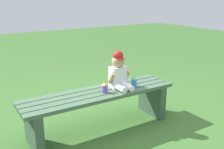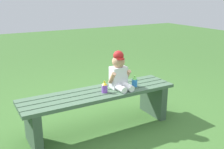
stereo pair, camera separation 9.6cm
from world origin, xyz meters
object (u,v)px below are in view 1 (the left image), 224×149
(child_figure, at_px, (119,72))
(sippy_cup_left, at_px, (105,87))
(park_bench, at_px, (100,103))
(sippy_cup_right, at_px, (134,81))

(child_figure, relative_size, sippy_cup_left, 3.26)
(park_bench, bearing_deg, sippy_cup_left, -58.61)
(park_bench, bearing_deg, sippy_cup_right, -6.91)
(park_bench, bearing_deg, child_figure, -0.20)
(sippy_cup_left, distance_m, sippy_cup_right, 0.37)
(child_figure, xyz_separation_m, sippy_cup_right, (0.17, -0.05, -0.12))
(child_figure, bearing_deg, sippy_cup_left, -166.79)
(child_figure, relative_size, sippy_cup_right, 3.26)
(park_bench, distance_m, sippy_cup_left, 0.20)
(sippy_cup_left, bearing_deg, sippy_cup_right, 0.00)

